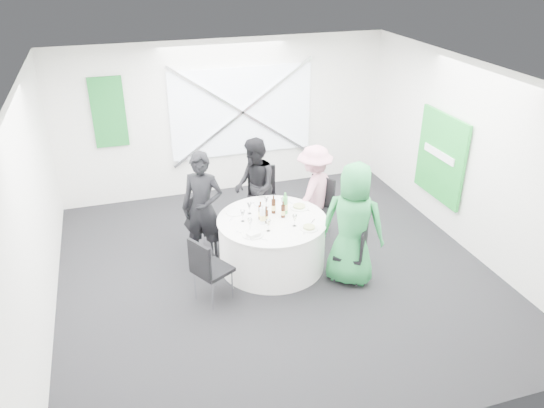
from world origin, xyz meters
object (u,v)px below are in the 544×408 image
object	(u,v)px
chair_back_left	(202,219)
green_water_bottle	(285,205)
person_woman_pink	(314,192)
chair_back	(262,193)
chair_front_right	(355,250)
person_man_back	(255,187)
chair_back_right	(318,203)
chair_front_left	(207,266)
person_man_back_left	(203,208)
person_woman_green	(353,225)
clear_water_bottle	(262,216)
banquet_table	(272,242)

from	to	relation	value
chair_back_left	green_water_bottle	xyz separation A→B (m)	(1.11, -0.59, 0.35)
person_woman_pink	chair_back	bearing A→B (deg)	-72.83
chair_back_left	chair_front_right	world-z (taller)	chair_back_left
person_woman_pink	person_man_back	bearing A→B (deg)	-61.32
person_woman_pink	chair_back_right	bearing A→B (deg)	86.00
chair_back_right	chair_front_left	size ratio (longest dim) A/B	1.05
person_man_back_left	person_woman_green	distance (m)	2.15
chair_front_left	clear_water_bottle	xyz separation A→B (m)	(0.89, 0.51, 0.33)
chair_back	chair_front_right	world-z (taller)	chair_back
person_man_back_left	clear_water_bottle	size ratio (longest dim) A/B	5.53
banquet_table	person_man_back	world-z (taller)	person_man_back
chair_back_right	clear_water_bottle	distance (m)	1.33
chair_front_right	person_man_back_left	xyz separation A→B (m)	(-1.86, 1.20, 0.35)
person_man_back_left	clear_water_bottle	distance (m)	0.92
chair_back_right	person_man_back_left	distance (m)	1.86
chair_back_left	chair_back_right	distance (m)	1.83
chair_front_right	person_woman_pink	world-z (taller)	person_woman_pink
person_woman_green	clear_water_bottle	size ratio (longest dim) A/B	5.75
person_man_back_left	green_water_bottle	xyz separation A→B (m)	(1.13, -0.36, 0.05)
chair_back_right	clear_water_bottle	size ratio (longest dim) A/B	3.25
chair_back_left	chair_front_left	distance (m)	1.31
person_woman_green	clear_water_bottle	bearing A→B (deg)	7.64
person_man_back	clear_water_bottle	distance (m)	1.16
chair_front_left	person_man_back_left	distance (m)	1.12
person_man_back	green_water_bottle	size ratio (longest dim) A/B	4.83
chair_back	chair_back_left	distance (m)	1.19
person_woman_green	person_man_back	bearing A→B (deg)	-27.03
person_man_back_left	person_woman_pink	size ratio (longest dim) A/B	1.11
person_man_back	chair_back_right	bearing A→B (deg)	65.18
chair_front_left	person_man_back	xyz separation A→B (m)	(1.11, 1.65, 0.24)
chair_back	person_man_back	bearing A→B (deg)	-133.80
banquet_table	chair_back_right	xyz separation A→B (m)	(0.94, 0.59, 0.20)
person_woman_pink	green_water_bottle	distance (m)	0.88
chair_front_left	person_woman_pink	world-z (taller)	person_woman_pink
green_water_bottle	clear_water_bottle	world-z (taller)	green_water_bottle
person_man_back	green_water_bottle	world-z (taller)	person_man_back
chair_back	person_woman_pink	bearing A→B (deg)	-26.32
person_man_back	clear_water_bottle	world-z (taller)	person_man_back
person_woman_pink	green_water_bottle	world-z (taller)	person_woman_pink
person_woman_pink	person_woman_green	bearing A→B (deg)	54.61
chair_front_right	clear_water_bottle	distance (m)	1.36
chair_back	clear_water_bottle	bearing A→B (deg)	-96.52
banquet_table	green_water_bottle	bearing A→B (deg)	25.77
person_woman_pink	person_woman_green	distance (m)	1.35
banquet_table	chair_front_right	distance (m)	1.21
chair_back_right	chair_front_left	xyz separation A→B (m)	(-2.00, -1.19, -0.03)
chair_front_left	chair_back_right	bearing A→B (deg)	-88.75
person_woman_pink	green_water_bottle	bearing A→B (deg)	3.16
chair_front_right	person_woman_green	distance (m)	0.39
person_man_back	person_woman_green	size ratio (longest dim) A/B	0.90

